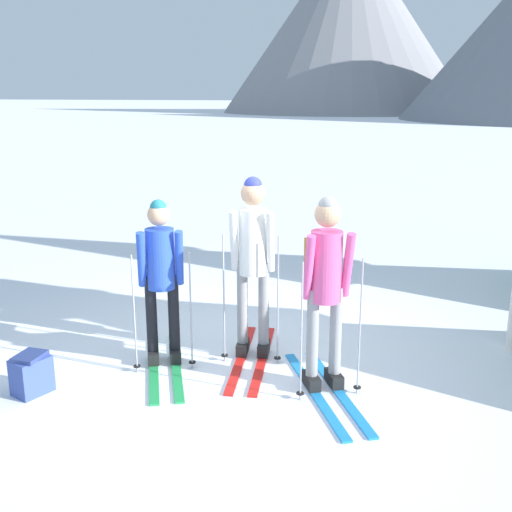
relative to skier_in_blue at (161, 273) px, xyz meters
The scene contains 6 objects.
ground_plane 1.18m from the skier_in_blue, 11.86° to the left, with size 400.00×400.00×0.00m, color white.
skier_in_blue is the anchor object (origin of this frame).
skier_in_white 0.92m from the skier_in_blue, 26.53° to the left, with size 0.61×1.69×1.87m.
skier_in_pink 1.65m from the skier_in_blue, ahead, with size 1.10×1.63×1.80m.
backpack_on_snow_front 1.49m from the skier_in_blue, 132.28° to the right, with size 0.33×0.38×0.38m.
mountain_ridge_distant 73.10m from the skier_in_blue, 88.00° to the left, with size 60.27×52.56×23.67m.
Camera 1 is at (1.84, -5.43, 2.66)m, focal length 43.24 mm.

